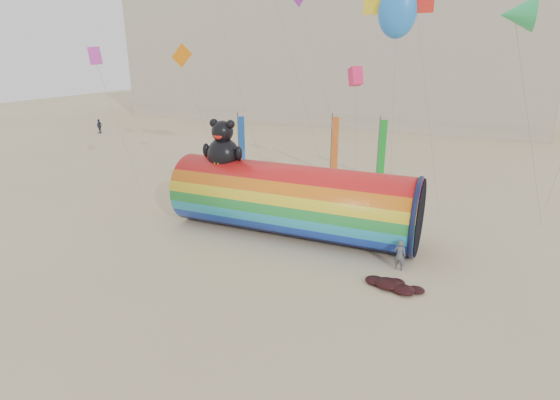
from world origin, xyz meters
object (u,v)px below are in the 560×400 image
at_px(hotel_building, 323,49).
at_px(kite_handler, 400,255).
at_px(fabric_bundle, 393,285).
at_px(windsock_assembly, 292,198).

xyz_separation_m(hotel_building, kite_handler, (19.03, -45.21, -9.55)).
relative_size(kite_handler, fabric_bundle, 0.58).
bearing_deg(fabric_bundle, windsock_assembly, 148.12).
distance_m(hotel_building, fabric_bundle, 51.84).
bearing_deg(windsock_assembly, hotel_building, 106.37).
relative_size(hotel_building, fabric_bundle, 23.06).
bearing_deg(windsock_assembly, kite_handler, -18.09).
bearing_deg(windsock_assembly, fabric_bundle, -31.88).
xyz_separation_m(hotel_building, fabric_bundle, (19.08, -47.12, -10.14)).
height_order(hotel_building, kite_handler, hotel_building).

